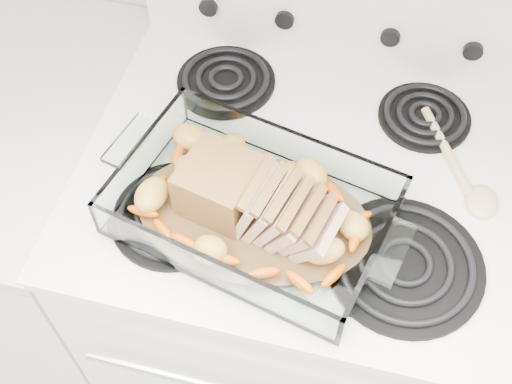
% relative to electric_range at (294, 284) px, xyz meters
% --- Properties ---
extents(electric_range, '(0.78, 0.70, 1.12)m').
position_rel_electric_range_xyz_m(electric_range, '(0.00, 0.00, 0.00)').
color(electric_range, white).
rests_on(electric_range, ground).
extents(counter_left, '(0.58, 0.68, 0.93)m').
position_rel_electric_range_xyz_m(counter_left, '(-0.67, -0.00, -0.02)').
color(counter_left, white).
rests_on(counter_left, ground).
extents(baking_dish, '(0.42, 0.28, 0.08)m').
position_rel_electric_range_xyz_m(baking_dish, '(-0.06, -0.14, 0.48)').
color(baking_dish, silver).
rests_on(baking_dish, electric_range).
extents(pork_roast, '(0.26, 0.11, 0.09)m').
position_rel_electric_range_xyz_m(pork_roast, '(-0.08, -0.14, 0.51)').
color(pork_roast, brown).
rests_on(pork_roast, baking_dish).
extents(roast_vegetables, '(0.33, 0.18, 0.04)m').
position_rel_electric_range_xyz_m(roast_vegetables, '(-0.06, -0.10, 0.49)').
color(roast_vegetables, '#DB490A').
rests_on(roast_vegetables, baking_dish).
extents(wooden_spoon, '(0.15, 0.22, 0.02)m').
position_rel_electric_range_xyz_m(wooden_spoon, '(0.27, 0.03, 0.46)').
color(wooden_spoon, '#EDC587').
rests_on(wooden_spoon, electric_range).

